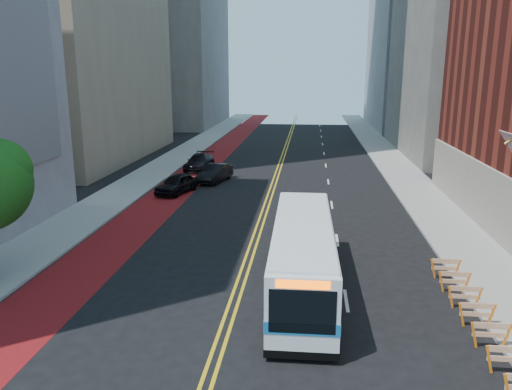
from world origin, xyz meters
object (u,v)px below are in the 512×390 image
Objects in this scene: car_a at (177,184)px; car_b at (215,173)px; car_c at (199,162)px; transit_bus at (303,255)px.

car_a is 5.14m from car_b.
car_a reaches higher than car_b.
car_a is at bearing -84.63° from car_c.
car_a is at bearing 119.99° from transit_bus.
car_a is 0.97× the size of car_b.
car_c is (-2.63, 5.36, -0.00)m from car_b.
car_c is (-10.81, 27.51, -0.91)m from transit_bus.
car_b is 5.97m from car_c.
car_a is 0.86× the size of car_c.
transit_bus reaches higher than car_b.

